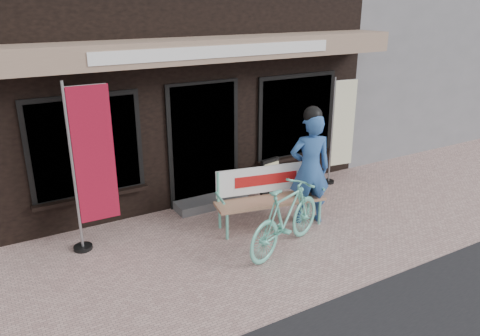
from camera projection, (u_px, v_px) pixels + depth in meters
ground at (264, 248)px, 6.97m from camera, size 70.00×70.00×0.00m
storefront at (140, 24)px, 9.99m from camera, size 7.00×6.77×6.00m
neighbor_right_near at (399, 23)px, 14.50m from camera, size 10.00×7.00×5.60m
bench at (268, 192)px, 7.53m from camera, size 1.83×0.79×0.97m
person at (310, 167)px, 7.50m from camera, size 0.78×0.65×1.95m
bicycle at (286, 218)px, 6.77m from camera, size 1.76×1.05×1.02m
nobori_red at (91, 165)px, 6.61m from camera, size 0.73×0.28×2.50m
nobori_cream at (341, 129)px, 9.15m from camera, size 0.63×0.26×2.12m
menu_stand at (270, 179)px, 8.49m from camera, size 0.41×0.15×0.80m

